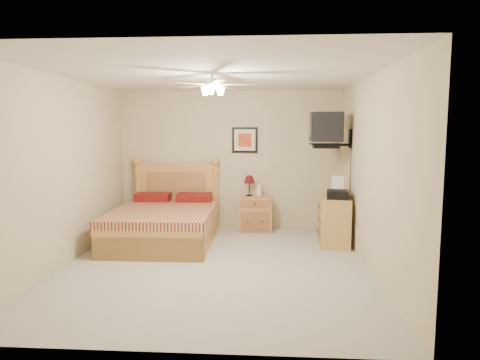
{
  "coord_description": "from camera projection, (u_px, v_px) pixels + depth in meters",
  "views": [
    {
      "loc": [
        0.69,
        -5.51,
        1.81
      ],
      "look_at": [
        0.27,
        0.9,
        1.05
      ],
      "focal_mm": 32.0,
      "sensor_mm": 36.0,
      "label": 1
    }
  ],
  "objects": [
    {
      "name": "floor",
      "position": [
        216.0,
        266.0,
        5.71
      ],
      "size": [
        4.5,
        4.5,
        0.0
      ],
      "primitive_type": "plane",
      "color": "#AAA59A",
      "rests_on": "ground"
    },
    {
      "name": "ceiling",
      "position": [
        214.0,
        75.0,
        5.42
      ],
      "size": [
        4.0,
        4.5,
        0.04
      ],
      "primitive_type": "cube",
      "color": "white",
      "rests_on": "ground"
    },
    {
      "name": "wall_back",
      "position": [
        230.0,
        160.0,
        7.8
      ],
      "size": [
        4.0,
        0.04,
        2.5
      ],
      "primitive_type": "cube",
      "color": "#C8B994",
      "rests_on": "ground"
    },
    {
      "name": "wall_front",
      "position": [
        179.0,
        202.0,
        3.34
      ],
      "size": [
        4.0,
        0.04,
        2.5
      ],
      "primitive_type": "cube",
      "color": "#C8B994",
      "rests_on": "ground"
    },
    {
      "name": "wall_left",
      "position": [
        66.0,
        172.0,
        5.7
      ],
      "size": [
        0.04,
        4.5,
        2.5
      ],
      "primitive_type": "cube",
      "color": "#C8B994",
      "rests_on": "ground"
    },
    {
      "name": "wall_right",
      "position": [
        371.0,
        174.0,
        5.44
      ],
      "size": [
        0.04,
        4.5,
        2.5
      ],
      "primitive_type": "cube",
      "color": "#C8B994",
      "rests_on": "ground"
    },
    {
      "name": "bed",
      "position": [
        164.0,
        202.0,
        6.81
      ],
      "size": [
        1.57,
        2.05,
        1.32
      ],
      "primitive_type": null,
      "rotation": [
        0.0,
        0.0,
        0.01
      ],
      "color": "#C28343",
      "rests_on": "ground"
    },
    {
      "name": "nightstand",
      "position": [
        255.0,
        214.0,
        7.63
      ],
      "size": [
        0.6,
        0.47,
        0.63
      ],
      "primitive_type": "cube",
      "rotation": [
        0.0,
        0.0,
        0.05
      ],
      "color": "#B56E3B",
      "rests_on": "ground"
    },
    {
      "name": "table_lamp",
      "position": [
        249.0,
        186.0,
        7.64
      ],
      "size": [
        0.23,
        0.23,
        0.37
      ],
      "primitive_type": null,
      "rotation": [
        0.0,
        0.0,
        0.19
      ],
      "color": "#570F19",
      "rests_on": "nightstand"
    },
    {
      "name": "lotion_bottle",
      "position": [
        259.0,
        189.0,
        7.62
      ],
      "size": [
        0.11,
        0.11,
        0.25
      ],
      "primitive_type": "imported",
      "rotation": [
        0.0,
        0.0,
        0.23
      ],
      "color": "white",
      "rests_on": "nightstand"
    },
    {
      "name": "framed_picture",
      "position": [
        245.0,
        140.0,
        7.71
      ],
      "size": [
        0.46,
        0.04,
        0.46
      ],
      "primitive_type": "cube",
      "color": "black",
      "rests_on": "wall_back"
    },
    {
      "name": "dresser",
      "position": [
        334.0,
        222.0,
        6.66
      ],
      "size": [
        0.48,
        0.66,
        0.76
      ],
      "primitive_type": "cube",
      "rotation": [
        0.0,
        0.0,
        -0.05
      ],
      "color": "gold",
      "rests_on": "ground"
    },
    {
      "name": "fax_machine",
      "position": [
        338.0,
        188.0,
        6.53
      ],
      "size": [
        0.36,
        0.38,
        0.34
      ],
      "primitive_type": null,
      "rotation": [
        0.0,
        0.0,
        -0.14
      ],
      "color": "black",
      "rests_on": "dresser"
    },
    {
      "name": "magazine_lower",
      "position": [
        332.0,
        195.0,
        6.81
      ],
      "size": [
        0.27,
        0.31,
        0.02
      ],
      "primitive_type": "imported",
      "rotation": [
        0.0,
        0.0,
        0.39
      ],
      "color": "beige",
      "rests_on": "dresser"
    },
    {
      "name": "magazine_upper",
      "position": [
        334.0,
        194.0,
        6.84
      ],
      "size": [
        0.2,
        0.26,
        0.02
      ],
      "primitive_type": "imported",
      "rotation": [
        0.0,
        0.0,
        -0.09
      ],
      "color": "gray",
      "rests_on": "magazine_lower"
    },
    {
      "name": "wall_tv",
      "position": [
        336.0,
        129.0,
        6.71
      ],
      "size": [
        0.56,
        0.46,
        0.58
      ],
      "primitive_type": null,
      "color": "black",
      "rests_on": "wall_right"
    },
    {
      "name": "ceiling_fan",
      "position": [
        212.0,
        84.0,
        5.24
      ],
      "size": [
        1.14,
        1.14,
        0.28
      ],
      "primitive_type": null,
      "color": "white",
      "rests_on": "ceiling"
    }
  ]
}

